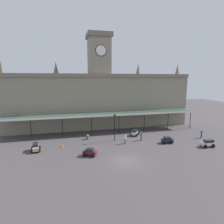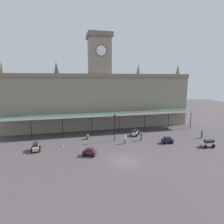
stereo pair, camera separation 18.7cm
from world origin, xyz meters
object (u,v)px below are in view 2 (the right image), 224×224
object	(u,v)px
car_beige_estate	(36,148)
car_maroon_sedan	(90,153)
car_silver_sedan	(135,133)
pedestrian_crossing_forecourt	(125,139)
pedestrian_beside_cars	(141,136)
pedestrian_near_entrance	(202,134)
car_navy_sedan	(167,140)
victorian_lamppost	(115,124)
traffic_cone	(62,145)
planter_forecourt_centre	(88,137)
car_white_estate	(208,144)

from	to	relation	value
car_beige_estate	car_maroon_sedan	xyz separation A→B (m)	(8.27, -4.09, -0.06)
car_silver_sedan	pedestrian_crossing_forecourt	size ratio (longest dim) A/B	1.34
pedestrian_beside_cars	pedestrian_near_entrance	xyz separation A→B (m)	(12.11, -1.56, 0.00)
car_silver_sedan	pedestrian_beside_cars	bearing A→B (deg)	-89.15
car_navy_sedan	victorian_lamppost	size ratio (longest dim) A/B	0.41
car_maroon_sedan	victorian_lamppost	xyz separation A→B (m)	(5.49, 6.05, 2.67)
car_beige_estate	pedestrian_crossing_forecourt	distance (m)	15.20
pedestrian_crossing_forecourt	victorian_lamppost	world-z (taller)	victorian_lamppost
car_maroon_sedan	pedestrian_beside_cars	size ratio (longest dim) A/B	1.34
car_silver_sedan	victorian_lamppost	size ratio (longest dim) A/B	0.44
car_navy_sedan	pedestrian_crossing_forecourt	distance (m)	7.71
pedestrian_near_entrance	traffic_cone	bearing A→B (deg)	176.61
car_beige_estate	pedestrian_beside_cars	size ratio (longest dim) A/B	1.39
pedestrian_beside_cars	planter_forecourt_centre	distance (m)	10.36
car_white_estate	victorian_lamppost	size ratio (longest dim) A/B	0.44
car_beige_estate	car_white_estate	bearing A→B (deg)	-10.32
car_beige_estate	car_navy_sedan	bearing A→B (deg)	-4.33
car_maroon_sedan	pedestrian_near_entrance	xyz separation A→B (m)	(22.57, 3.43, 0.41)
pedestrian_near_entrance	planter_forecourt_centre	size ratio (longest dim) A/B	1.74
car_maroon_sedan	pedestrian_crossing_forecourt	size ratio (longest dim) A/B	1.34
planter_forecourt_centre	car_maroon_sedan	bearing A→B (deg)	-94.25
car_beige_estate	pedestrian_crossing_forecourt	size ratio (longest dim) A/B	1.39
traffic_cone	car_navy_sedan	bearing A→B (deg)	-8.06
car_beige_estate	pedestrian_crossing_forecourt	bearing A→B (deg)	-0.39
pedestrian_near_entrance	traffic_cone	size ratio (longest dim) A/B	2.91
car_beige_estate	victorian_lamppost	size ratio (longest dim) A/B	0.45
car_maroon_sedan	car_silver_sedan	world-z (taller)	same
car_maroon_sedan	car_silver_sedan	size ratio (longest dim) A/B	1.00
car_beige_estate	pedestrian_beside_cars	xyz separation A→B (m)	(18.73, 0.90, 0.34)
car_beige_estate	traffic_cone	size ratio (longest dim) A/B	4.05
car_beige_estate	pedestrian_beside_cars	distance (m)	18.75
car_navy_sedan	car_silver_sedan	bearing A→B (deg)	124.52
pedestrian_near_entrance	victorian_lamppost	xyz separation A→B (m)	(-17.08, 2.62, 2.27)
planter_forecourt_centre	pedestrian_near_entrance	bearing A→B (deg)	-12.20
car_beige_estate	traffic_cone	xyz separation A→B (m)	(4.11, 0.92, -0.28)
traffic_cone	planter_forecourt_centre	world-z (taller)	planter_forecourt_centre
car_maroon_sedan	planter_forecourt_centre	world-z (taller)	car_maroon_sedan
pedestrian_crossing_forecourt	traffic_cone	world-z (taller)	pedestrian_crossing_forecourt
traffic_cone	victorian_lamppost	bearing A→B (deg)	6.15
pedestrian_near_entrance	planter_forecourt_centre	xyz separation A→B (m)	(-21.96, 4.75, -0.42)
victorian_lamppost	traffic_cone	bearing A→B (deg)	-173.85
pedestrian_crossing_forecourt	planter_forecourt_centre	world-z (taller)	pedestrian_crossing_forecourt
car_white_estate	car_navy_sedan	xyz separation A→B (m)	(-5.75, 3.46, -0.06)
pedestrian_beside_cars	victorian_lamppost	xyz separation A→B (m)	(-4.97, 1.06, 2.27)
car_silver_sedan	victorian_lamppost	world-z (taller)	victorian_lamppost
planter_forecourt_centre	pedestrian_beside_cars	bearing A→B (deg)	-17.91
pedestrian_beside_cars	car_maroon_sedan	bearing A→B (deg)	-154.48
car_white_estate	car_navy_sedan	distance (m)	6.71
pedestrian_crossing_forecourt	car_maroon_sedan	bearing A→B (deg)	-150.03
pedestrian_beside_cars	pedestrian_near_entrance	size ratio (longest dim) A/B	1.00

